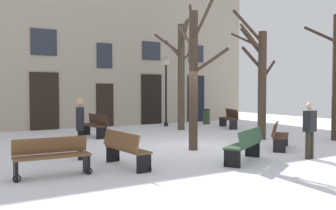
{
  "coord_description": "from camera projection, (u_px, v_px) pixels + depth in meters",
  "views": [
    {
      "loc": [
        -7.14,
        -10.08,
        1.92
      ],
      "look_at": [
        0.0,
        1.64,
        1.36
      ],
      "focal_mm": 39.83,
      "sensor_mm": 36.0,
      "label": 1
    }
  ],
  "objects": [
    {
      "name": "ground_plane",
      "position": [
        194.0,
        147.0,
        12.39
      ],
      "size": [
        30.06,
        30.06,
        0.0
      ],
      "primitive_type": "plane",
      "color": "white"
    },
    {
      "name": "tree_foreground",
      "position": [
        260.0,
        77.0,
        14.4
      ],
      "size": [
        2.16,
        1.77,
        5.12
      ],
      "color": "#423326",
      "rests_on": "ground"
    },
    {
      "name": "tree_center",
      "position": [
        194.0,
        74.0,
        11.78
      ],
      "size": [
        0.99,
        3.02,
        4.84
      ],
      "color": "#423326",
      "rests_on": "ground"
    },
    {
      "name": "bench_back_to_back_left",
      "position": [
        229.0,
        118.0,
        18.77
      ],
      "size": [
        1.15,
        1.89,
        0.95
      ],
      "rotation": [
        0.0,
        0.0,
        4.31
      ],
      "color": "#3D2819",
      "rests_on": "ground"
    },
    {
      "name": "tree_near_facade",
      "position": [
        181.0,
        73.0,
        17.76
      ],
      "size": [
        2.07,
        1.66,
        5.34
      ],
      "color": "#4C3D2D",
      "rests_on": "ground"
    },
    {
      "name": "person_by_shop_door",
      "position": [
        310.0,
        128.0,
        10.33
      ],
      "size": [
        0.41,
        0.28,
        1.58
      ],
      "rotation": [
        0.0,
        0.0,
        0.18
      ],
      "color": "#2D271E",
      "rests_on": "ground"
    },
    {
      "name": "litter_bin",
      "position": [
        206.0,
        116.0,
        20.81
      ],
      "size": [
        0.42,
        0.42,
        0.85
      ],
      "color": "#2D3D2D",
      "rests_on": "ground"
    },
    {
      "name": "building_facade",
      "position": [
        101.0,
        45.0,
        19.39
      ],
      "size": [
        18.79,
        0.6,
        8.46
      ],
      "color": "tan",
      "rests_on": "ground"
    },
    {
      "name": "bench_back_to_back_right",
      "position": [
        245.0,
        145.0,
        9.87
      ],
      "size": [
        1.83,
        1.32,
        0.89
      ],
      "rotation": [
        0.0,
        0.0,
        3.65
      ],
      "color": "#2D4C33",
      "rests_on": "ground"
    },
    {
      "name": "bench_near_center_tree",
      "position": [
        52.0,
        156.0,
        8.24
      ],
      "size": [
        1.69,
        0.55,
        0.85
      ],
      "rotation": [
        0.0,
        0.0,
        6.24
      ],
      "color": "brown",
      "rests_on": "ground"
    },
    {
      "name": "bench_by_litter_bin",
      "position": [
        125.0,
        148.0,
        9.21
      ],
      "size": [
        0.54,
        1.78,
        0.89
      ],
      "rotation": [
        0.0,
        0.0,
        1.62
      ],
      "color": "brown",
      "rests_on": "ground"
    },
    {
      "name": "bench_facing_shops",
      "position": [
        279.0,
        135.0,
        12.05
      ],
      "size": [
        1.55,
        1.37,
        0.85
      ],
      "rotation": [
        0.0,
        0.0,
        0.67
      ],
      "color": "#51331E",
      "rests_on": "ground"
    },
    {
      "name": "streetlamp",
      "position": [
        166.0,
        84.0,
        19.52
      ],
      "size": [
        0.3,
        0.3,
        3.64
      ],
      "color": "black",
      "rests_on": "ground"
    },
    {
      "name": "bench_near_lamp",
      "position": [
        94.0,
        125.0,
        15.18
      ],
      "size": [
        0.61,
        1.76,
        0.92
      ],
      "rotation": [
        0.0,
        0.0,
        4.78
      ],
      "color": "#3D2819",
      "rests_on": "ground"
    },
    {
      "name": "person_strolling",
      "position": [
        80.0,
        126.0,
        10.21
      ],
      "size": [
        0.33,
        0.43,
        1.69
      ],
      "rotation": [
        0.0,
        0.0,
        4.4
      ],
      "color": "black",
      "rests_on": "ground"
    }
  ]
}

